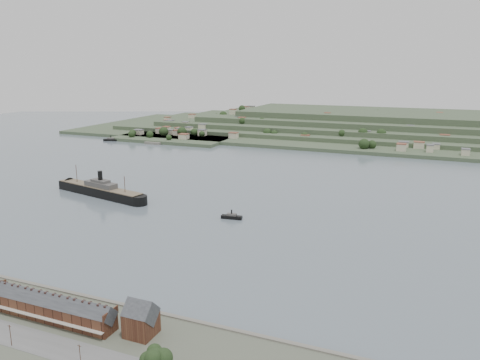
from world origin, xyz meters
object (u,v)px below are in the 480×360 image
at_px(fig_tree, 156,360).
at_px(tugboat, 232,217).
at_px(steamship, 98,190).
at_px(gabled_building, 141,319).
at_px(terrace_row, 52,307).

bearing_deg(fig_tree, tugboat, 105.28).
relative_size(steamship, tugboat, 6.85).
distance_m(gabled_building, tugboat, 139.68).
relative_size(tugboat, fig_tree, 1.28).
xyz_separation_m(steamship, fig_tree, (159.10, -168.76, 4.39)).
height_order(tugboat, fig_tree, fig_tree).
distance_m(tugboat, fig_tree, 161.94).
relative_size(steamship, fig_tree, 8.76).
bearing_deg(tugboat, steamship, 173.78).
bearing_deg(terrace_row, gabled_building, 6.12).
xyz_separation_m(gabled_building, fig_tree, (18.07, -18.73, 0.47)).
bearing_deg(fig_tree, gabled_building, 133.97).
relative_size(gabled_building, fig_tree, 1.29).
bearing_deg(gabled_building, steamship, 133.23).
bearing_deg(steamship, terrace_row, -56.10).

